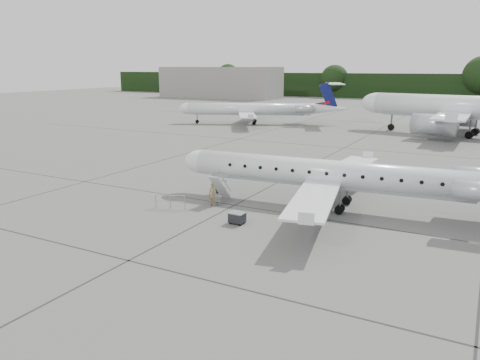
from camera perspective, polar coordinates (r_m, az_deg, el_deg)
The scene contains 10 objects.
ground at distance 30.68m, azimuth 5.13°, elevation -5.46°, with size 320.00×320.00×0.00m, color #5E5F5C.
treeline at distance 157.23m, azimuth 24.62°, elevation 10.22°, with size 260.00×4.00×8.00m, color black.
terminal_building at distance 159.14m, azimuth -2.44°, elevation 11.81°, with size 40.00×14.00×10.00m, color gray.
main_regional_jet at distance 34.15m, azimuth 11.18°, elevation 2.35°, with size 27.13×19.53×6.96m, color silver, non-canonical shape.
airstair at distance 35.39m, azimuth -2.46°, elevation -0.97°, with size 0.85×2.12×2.18m, color silver, non-canonical shape.
passenger at distance 34.41m, azimuth -3.36°, elevation -1.80°, with size 0.63×0.41×1.73m, color olive.
safety_railing at distance 34.18m, azimuth -8.51°, elevation -2.67°, with size 2.20×0.08×1.00m, color #919499, non-canonical shape.
baggage_cart at distance 30.65m, azimuth -0.35°, elevation -4.60°, with size 0.96×0.78×0.84m, color black, non-canonical shape.
bg_narrowbody at distance 76.77m, azimuth 25.68°, elevation 9.27°, with size 33.07×23.81×11.87m, color silver, non-canonical shape.
bg_regional_left at distance 84.64m, azimuth 1.09°, elevation 9.34°, with size 28.11×20.24×7.37m, color silver, non-canonical shape.
Camera 1 is at (11.31, -26.71, 10.00)m, focal length 35.00 mm.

